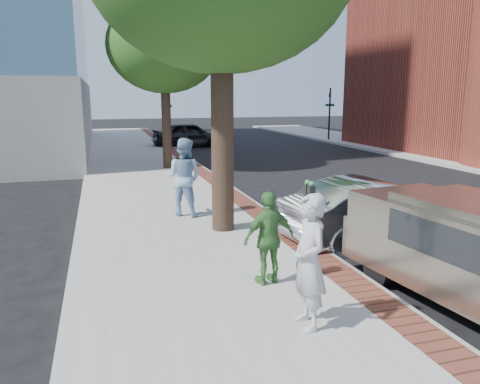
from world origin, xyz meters
name	(u,v)px	position (x,y,z in m)	size (l,w,h in m)	color
ground	(275,258)	(0.00, 0.00, 0.00)	(120.00, 120.00, 0.00)	black
sidewalk	(156,187)	(-1.50, 8.00, 0.07)	(5.00, 60.00, 0.15)	#9E9991
brick_strip	(216,182)	(0.70, 8.00, 0.15)	(0.60, 60.00, 0.01)	brown
curb	(225,183)	(1.05, 8.00, 0.07)	(0.10, 60.00, 0.15)	gray
signal_near	(167,112)	(0.90, 22.00, 2.25)	(0.70, 0.15, 3.80)	black
signal_far	(330,110)	(12.50, 22.00, 2.25)	(0.70, 0.15, 3.80)	black
tree_far	(164,46)	(-0.50, 12.00, 5.30)	(4.80, 4.80, 7.14)	black
parking_meter	(309,201)	(0.65, -0.17, 1.21)	(0.12, 0.32, 1.47)	gray
person_gray	(309,262)	(-0.70, -3.10, 1.09)	(0.69, 0.45, 1.88)	#B4B4BA
person_officer	(184,177)	(-1.24, 3.51, 1.18)	(1.00, 0.78, 2.05)	#8AB0D5
person_green	(269,238)	(-0.68, -1.51, 0.94)	(0.93, 0.39, 1.59)	#44803A
sedan_silver	(376,210)	(2.62, 0.45, 0.72)	(1.53, 4.40, 1.45)	silver
bg_car	(190,134)	(2.25, 21.44, 0.80)	(1.89, 4.71, 1.60)	black
van	(478,251)	(2.17, -3.04, 0.95)	(2.33, 4.85, 1.73)	gray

